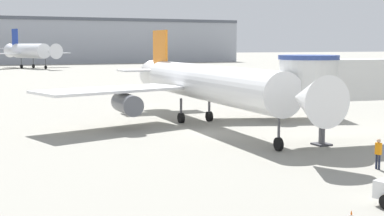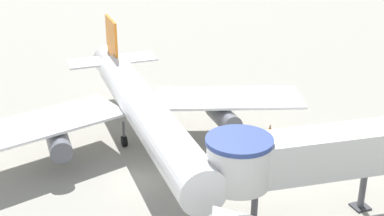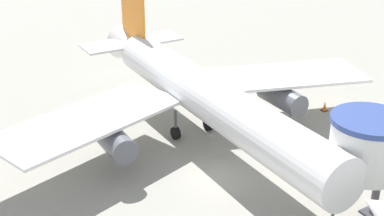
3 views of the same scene
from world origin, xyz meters
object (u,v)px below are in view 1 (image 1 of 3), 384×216
Objects in this scene: ground_crew_marshaller at (378,152)px; main_airplane at (205,84)px; jet_bridge at (372,79)px; background_jet_blue_tail at (30,51)px; traffic_cone_starboard_wing at (311,114)px.

main_airplane is at bearing 173.26° from ground_crew_marshaller.
main_airplane is 14.23m from jet_bridge.
background_jet_blue_tail is at bearing 99.98° from jet_bridge.
main_airplane is 38.87× the size of traffic_cone_starboard_wing.
traffic_cone_starboard_wing is at bearing 79.66° from jet_bridge.
ground_crew_marshaller is (2.00, -18.83, -2.62)m from main_airplane.
ground_crew_marshaller is 0.06× the size of background_jet_blue_tail.
ground_crew_marshaller is (-9.26, -18.94, 0.61)m from traffic_cone_starboard_wing.
main_airplane is 18.29× the size of ground_crew_marshaller.
jet_bridge is 0.62× the size of background_jet_blue_tail.
background_jet_blue_tail reaches higher than main_airplane.
jet_bridge is 9.43m from ground_crew_marshaller.
jet_bridge is (7.50, -12.06, 0.95)m from main_airplane.
main_airplane is 1.16× the size of background_jet_blue_tail.
background_jet_blue_tail is (-0.05, 124.36, 1.57)m from main_airplane.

